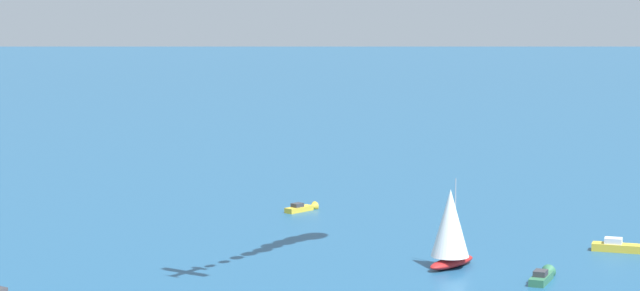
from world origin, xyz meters
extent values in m
cube|color=gold|center=(-14.88, -55.63, 0.61)|extent=(7.97, 4.92, 1.22)
cube|color=silver|center=(-14.34, -55.43, 1.67)|extent=(3.17, 2.75, 0.91)
cube|color=gold|center=(46.55, -51.65, 0.47)|extent=(2.30, 6.04, 0.95)
cone|color=gold|center=(46.30, -55.27, 0.47)|extent=(1.99, 1.64, 1.90)
cube|color=#38383D|center=(46.58, -51.21, 1.30)|extent=(1.65, 2.17, 0.71)
cube|color=#33704C|center=(-15.74, -29.58, 0.53)|extent=(3.83, 6.90, 1.05)
cone|color=#33704C|center=(-14.63, -33.45, 0.53)|extent=(2.49, 2.20, 2.11)
cube|color=#38383D|center=(-15.87, -29.10, 1.45)|extent=(2.25, 2.68, 0.79)
ellipsoid|color=#B21E1E|center=(-0.78, -29.97, 0.71)|extent=(3.21, 10.29, 1.43)
cylinder|color=#B2B2B7|center=(-0.80, -30.74, 7.29)|extent=(0.14, 0.14, 11.73)
cone|color=white|center=(-0.76, -29.47, 6.71)|extent=(5.80, 5.80, 9.97)
camera|label=1|loc=(-94.52, 117.50, 39.21)|focal=67.62mm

